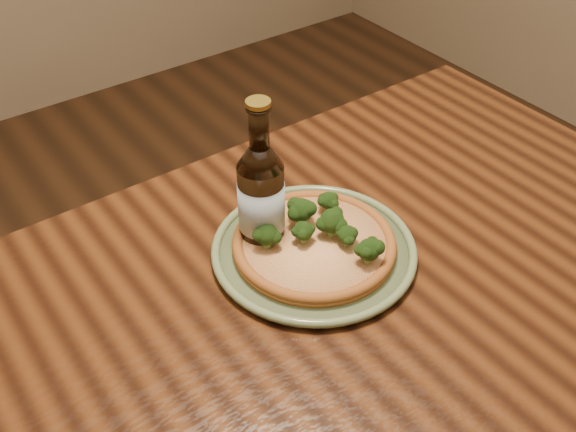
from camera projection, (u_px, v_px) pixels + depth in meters
table at (277, 387)px, 0.99m from camera, size 1.60×0.90×0.75m
plate at (314, 250)px, 1.06m from camera, size 0.33×0.33×0.02m
pizza at (314, 241)px, 1.05m from camera, size 0.26×0.26×0.07m
beer_bottle at (261, 197)px, 1.03m from camera, size 0.07×0.07×0.26m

